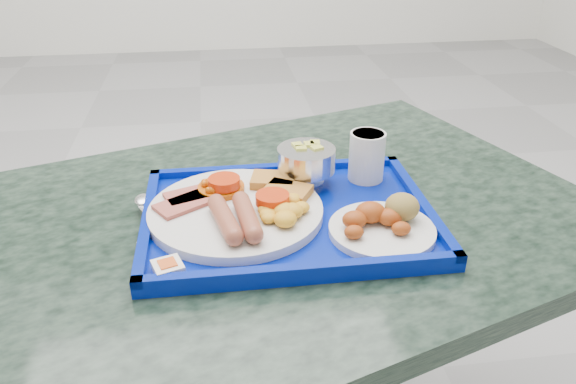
{
  "coord_description": "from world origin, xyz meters",
  "views": [
    {
      "loc": [
        0.08,
        -1.74,
        1.17
      ],
      "look_at": [
        0.19,
        -0.97,
        0.75
      ],
      "focal_mm": 35.0,
      "sensor_mm": 36.0,
      "label": 1
    }
  ],
  "objects_px": {
    "tray": "(288,217)",
    "bread_plate": "(384,222)",
    "juice_cup": "(367,155)",
    "table": "(265,300)",
    "fruit_bowl": "(306,160)",
    "main_plate": "(242,208)"
  },
  "relations": [
    {
      "from": "table",
      "to": "main_plate",
      "type": "relative_size",
      "value": 4.65
    },
    {
      "from": "bread_plate",
      "to": "tray",
      "type": "bearing_deg",
      "value": 152.09
    },
    {
      "from": "fruit_bowl",
      "to": "juice_cup",
      "type": "relative_size",
      "value": 1.15
    },
    {
      "from": "bread_plate",
      "to": "fruit_bowl",
      "type": "height_order",
      "value": "fruit_bowl"
    },
    {
      "from": "tray",
      "to": "table",
      "type": "bearing_deg",
      "value": 142.86
    },
    {
      "from": "juice_cup",
      "to": "main_plate",
      "type": "bearing_deg",
      "value": -156.19
    },
    {
      "from": "fruit_bowl",
      "to": "main_plate",
      "type": "bearing_deg",
      "value": -141.07
    },
    {
      "from": "fruit_bowl",
      "to": "bread_plate",
      "type": "bearing_deg",
      "value": -62.7
    },
    {
      "from": "main_plate",
      "to": "bread_plate",
      "type": "relative_size",
      "value": 1.72
    },
    {
      "from": "tray",
      "to": "bread_plate",
      "type": "bearing_deg",
      "value": -27.91
    },
    {
      "from": "table",
      "to": "juice_cup",
      "type": "relative_size",
      "value": 14.68
    },
    {
      "from": "main_plate",
      "to": "fruit_bowl",
      "type": "xyz_separation_m",
      "value": [
        0.12,
        0.1,
        0.03
      ]
    },
    {
      "from": "table",
      "to": "main_plate",
      "type": "bearing_deg",
      "value": -145.86
    },
    {
      "from": "bread_plate",
      "to": "table",
      "type": "bearing_deg",
      "value": 149.91
    },
    {
      "from": "table",
      "to": "main_plate",
      "type": "distance_m",
      "value": 0.21
    },
    {
      "from": "main_plate",
      "to": "bread_plate",
      "type": "bearing_deg",
      "value": -20.1
    },
    {
      "from": "tray",
      "to": "juice_cup",
      "type": "relative_size",
      "value": 5.24
    },
    {
      "from": "table",
      "to": "main_plate",
      "type": "xyz_separation_m",
      "value": [
        -0.04,
        -0.02,
        0.21
      ]
    },
    {
      "from": "tray",
      "to": "juice_cup",
      "type": "distance_m",
      "value": 0.2
    },
    {
      "from": "main_plate",
      "to": "tray",
      "type": "bearing_deg",
      "value": -3.63
    },
    {
      "from": "bread_plate",
      "to": "juice_cup",
      "type": "xyz_separation_m",
      "value": [
        0.02,
        0.18,
        0.03
      ]
    },
    {
      "from": "juice_cup",
      "to": "table",
      "type": "bearing_deg",
      "value": -158.32
    }
  ]
}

